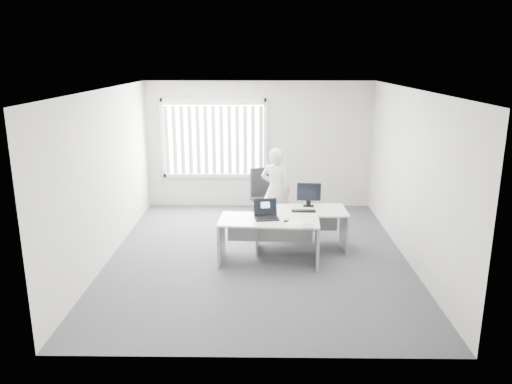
{
  "coord_description": "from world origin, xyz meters",
  "views": [
    {
      "loc": [
        0.08,
        -7.96,
        3.29
      ],
      "look_at": [
        -0.03,
        0.15,
        1.09
      ],
      "focal_mm": 35.0,
      "sensor_mm": 36.0,
      "label": 1
    }
  ],
  "objects_px": {
    "monitor": "(309,195)",
    "desk_near": "(269,231)",
    "office_chair": "(264,206)",
    "desk_far": "(300,221)",
    "person": "(276,190)",
    "laptop": "(267,210)"
  },
  "relations": [
    {
      "from": "office_chair",
      "to": "person",
      "type": "bearing_deg",
      "value": -92.67
    },
    {
      "from": "monitor",
      "to": "desk_near",
      "type": "bearing_deg",
      "value": -127.21
    },
    {
      "from": "desk_far",
      "to": "laptop",
      "type": "relative_size",
      "value": 4.19
    },
    {
      "from": "desk_near",
      "to": "person",
      "type": "relative_size",
      "value": 1.01
    },
    {
      "from": "office_chair",
      "to": "person",
      "type": "xyz_separation_m",
      "value": [
        0.22,
        -0.56,
        0.48
      ]
    },
    {
      "from": "desk_near",
      "to": "desk_far",
      "type": "distance_m",
      "value": 0.81
    },
    {
      "from": "office_chair",
      "to": "monitor",
      "type": "bearing_deg",
      "value": -83.03
    },
    {
      "from": "person",
      "to": "monitor",
      "type": "height_order",
      "value": "person"
    },
    {
      "from": "desk_far",
      "to": "monitor",
      "type": "xyz_separation_m",
      "value": [
        0.15,
        0.22,
        0.41
      ]
    },
    {
      "from": "office_chair",
      "to": "monitor",
      "type": "relative_size",
      "value": 2.62
    },
    {
      "from": "laptop",
      "to": "person",
      "type": "bearing_deg",
      "value": 74.76
    },
    {
      "from": "desk_far",
      "to": "laptop",
      "type": "bearing_deg",
      "value": -138.1
    },
    {
      "from": "desk_near",
      "to": "monitor",
      "type": "relative_size",
      "value": 3.93
    },
    {
      "from": "office_chair",
      "to": "laptop",
      "type": "xyz_separation_m",
      "value": [
        0.04,
        -2.08,
        0.54
      ]
    },
    {
      "from": "office_chair",
      "to": "laptop",
      "type": "height_order",
      "value": "office_chair"
    },
    {
      "from": "desk_near",
      "to": "laptop",
      "type": "height_order",
      "value": "laptop"
    },
    {
      "from": "desk_far",
      "to": "monitor",
      "type": "height_order",
      "value": "monitor"
    },
    {
      "from": "laptop",
      "to": "monitor",
      "type": "distance_m",
      "value": 1.09
    },
    {
      "from": "office_chair",
      "to": "person",
      "type": "distance_m",
      "value": 0.77
    },
    {
      "from": "office_chair",
      "to": "laptop",
      "type": "relative_size",
      "value": 2.88
    },
    {
      "from": "desk_near",
      "to": "office_chair",
      "type": "distance_m",
      "value": 2.1
    },
    {
      "from": "person",
      "to": "laptop",
      "type": "relative_size",
      "value": 4.29
    }
  ]
}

